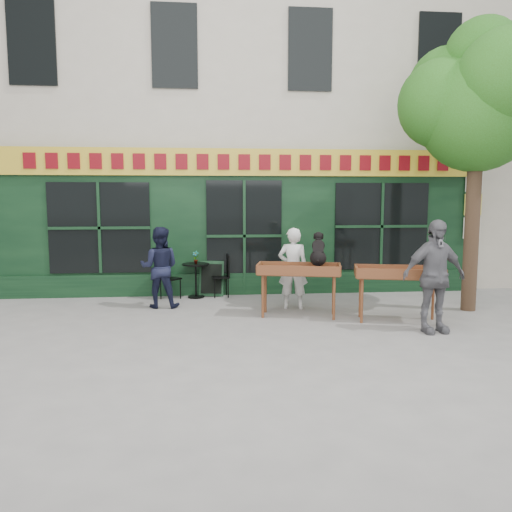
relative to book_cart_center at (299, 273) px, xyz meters
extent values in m
plane|color=slate|center=(-0.86, -0.12, -0.82)|extent=(80.00, 80.00, 0.00)
cube|color=beige|center=(-0.86, 5.88, 4.18)|extent=(14.00, 7.00, 10.00)
cube|color=black|center=(-0.86, 2.30, 0.78)|extent=(11.00, 0.16, 3.20)
cube|color=gold|center=(-0.86, 2.18, 2.18)|extent=(11.00, 0.06, 0.60)
cube|color=maroon|center=(-0.86, 2.14, 2.18)|extent=(9.60, 0.03, 0.34)
cube|color=black|center=(-0.86, 2.20, -0.57)|extent=(11.00, 0.10, 0.50)
cube|color=black|center=(-0.86, 2.20, 0.53)|extent=(1.70, 0.05, 2.50)
cube|color=black|center=(-4.06, 2.20, 0.73)|extent=(2.20, 0.05, 2.00)
cube|color=black|center=(2.34, 2.20, 0.73)|extent=(2.20, 0.05, 2.00)
cube|color=silver|center=(4.54, 2.18, 0.68)|extent=(0.42, 0.02, 0.50)
cube|color=#E5D14C|center=(4.54, 2.18, 1.23)|extent=(0.42, 0.02, 0.50)
cube|color=silver|center=(4.54, 2.18, 1.78)|extent=(0.42, 0.02, 0.50)
cylinder|color=#382619|center=(3.44, 0.18, 0.98)|extent=(0.28, 0.28, 3.60)
sphere|color=#265012|center=(3.44, 0.18, 2.98)|extent=(2.20, 2.20, 2.20)
sphere|color=#265012|center=(4.14, 0.48, 3.28)|extent=(1.80, 1.80, 1.80)
sphere|color=#265012|center=(2.84, 0.38, 3.18)|extent=(1.70, 1.70, 1.70)
sphere|color=#265012|center=(3.64, -0.42, 3.48)|extent=(1.80, 1.80, 1.80)
sphere|color=#265012|center=(3.14, 0.78, 3.58)|extent=(1.60, 1.60, 1.60)
sphere|color=#265012|center=(3.54, 0.28, 4.08)|extent=(1.40, 1.40, 1.40)
cylinder|color=brown|center=(-0.68, -0.07, -0.42)|extent=(0.05, 0.05, 0.80)
cylinder|color=brown|center=(0.58, -0.36, -0.42)|extent=(0.05, 0.05, 0.80)
cylinder|color=brown|center=(-0.58, 0.36, -0.42)|extent=(0.05, 0.05, 0.80)
cylinder|color=brown|center=(0.68, 0.07, -0.42)|extent=(0.05, 0.05, 0.80)
cube|color=brown|center=(0.00, 0.00, 0.00)|extent=(1.59, 0.90, 0.05)
cube|color=brown|center=(-0.06, -0.28, 0.08)|extent=(1.47, 0.37, 0.18)
cube|color=brown|center=(0.06, 0.28, 0.08)|extent=(1.47, 0.37, 0.18)
cube|color=brown|center=(0.00, 0.00, 0.06)|extent=(1.36, 0.68, 0.06)
imported|color=silver|center=(0.00, 0.65, -0.01)|extent=(0.66, 0.51, 1.63)
cylinder|color=brown|center=(1.02, -0.62, -0.42)|extent=(0.05, 0.05, 0.80)
cylinder|color=brown|center=(2.28, -0.93, -0.42)|extent=(0.05, 0.05, 0.80)
cylinder|color=brown|center=(1.12, -0.20, -0.42)|extent=(0.05, 0.05, 0.80)
cylinder|color=brown|center=(2.39, -0.50, -0.42)|extent=(0.05, 0.05, 0.80)
cube|color=brown|center=(1.70, -0.56, 0.00)|extent=(1.59, 0.91, 0.05)
cube|color=brown|center=(1.64, -0.84, 0.08)|extent=(1.47, 0.39, 0.18)
cube|color=brown|center=(1.77, -0.28, 0.08)|extent=(1.47, 0.39, 0.18)
cube|color=brown|center=(1.70, -0.56, 0.06)|extent=(1.36, 0.69, 0.06)
imported|color=#5E5E63|center=(2.00, -1.31, 0.11)|extent=(1.14, 0.58, 1.87)
cylinder|color=black|center=(-1.96, 1.92, -0.80)|extent=(0.36, 0.36, 0.03)
cylinder|color=black|center=(-1.96, 1.92, -0.44)|extent=(0.04, 0.04, 0.72)
cylinder|color=black|center=(-1.96, 1.92, -0.07)|extent=(0.60, 0.60, 0.03)
cube|color=black|center=(-2.51, 1.82, -0.37)|extent=(0.51, 0.51, 0.03)
cube|color=black|center=(-2.64, 1.93, -0.12)|extent=(0.25, 0.30, 0.50)
cylinder|color=black|center=(-2.49, 1.61, -0.60)|extent=(0.02, 0.02, 0.44)
cylinder|color=black|center=(-2.30, 1.84, -0.60)|extent=(0.02, 0.02, 0.44)
cylinder|color=black|center=(-2.72, 1.81, -0.60)|extent=(0.02, 0.02, 0.44)
cylinder|color=black|center=(-2.53, 2.04, -0.60)|extent=(0.02, 0.02, 0.44)
cube|color=black|center=(-1.41, 1.97, -0.37)|extent=(0.39, 0.39, 0.03)
cube|color=black|center=(-1.24, 1.99, -0.12)|extent=(0.06, 0.36, 0.50)
cylinder|color=black|center=(-1.57, 2.11, -0.60)|extent=(0.02, 0.02, 0.44)
cylinder|color=black|center=(-1.55, 1.81, -0.60)|extent=(0.02, 0.02, 0.44)
cylinder|color=black|center=(-1.28, 2.14, -0.60)|extent=(0.02, 0.02, 0.44)
cylinder|color=black|center=(-1.25, 1.84, -0.60)|extent=(0.02, 0.02, 0.44)
imported|color=gray|center=(-1.96, 1.92, 0.08)|extent=(0.18, 0.15, 0.28)
imported|color=black|center=(-2.66, 1.02, 0.00)|extent=(0.84, 0.68, 1.64)
cube|color=black|center=(-1.62, 2.08, -0.42)|extent=(0.58, 0.28, 0.79)
cube|color=black|center=(-1.62, 2.06, -0.42)|extent=(0.48, 0.25, 0.65)
camera|label=1|loc=(-1.66, -9.07, 1.39)|focal=35.00mm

